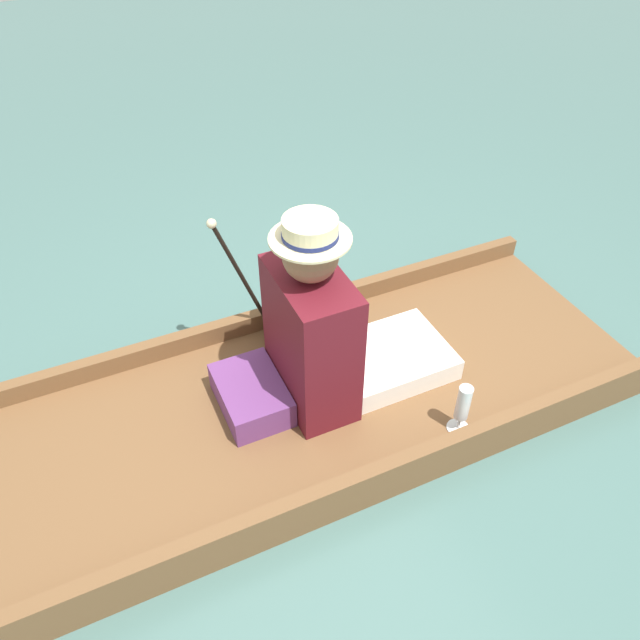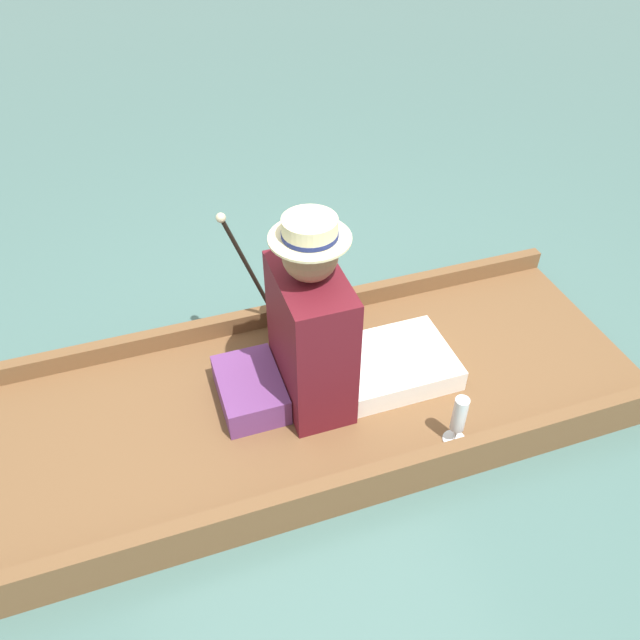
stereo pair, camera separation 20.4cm
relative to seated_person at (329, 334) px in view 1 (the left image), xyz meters
The scene contains 7 objects.
ground_plane 0.44m from the seated_person, 75.72° to the right, with size 16.00×16.00×0.00m, color #476B66.
punt_boat 0.38m from the seated_person, 75.72° to the right, with size 1.12×2.91×0.21m.
seat_cushion 0.44m from the seated_person, 97.31° to the right, with size 0.39×0.27×0.14m.
seated_person is the anchor object (origin of this frame).
teddy_bear 0.42m from the seated_person, behind, with size 0.29×0.17×0.42m.
wine_glass 0.63m from the seated_person, 42.29° to the left, with size 0.10×0.10×0.25m.
walking_cane 0.52m from the seated_person, 152.51° to the right, with size 0.04×0.27×0.73m.
Camera 1 is at (1.74, -0.82, 2.22)m, focal length 35.00 mm.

